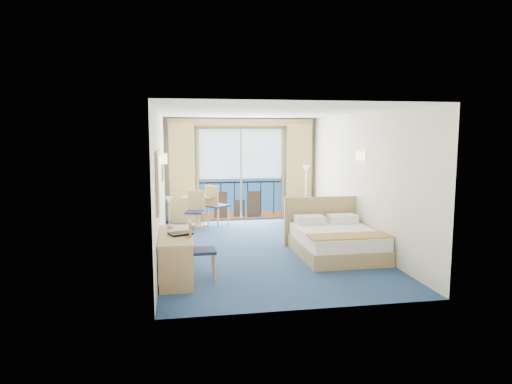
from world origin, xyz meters
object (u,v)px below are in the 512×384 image
at_px(table_chair_b, 195,208).
at_px(bed, 336,240).
at_px(desk, 176,261).
at_px(desk_chair, 197,246).
at_px(armchair, 304,211).
at_px(round_table, 197,203).
at_px(nightstand, 335,224).
at_px(table_chair_a, 215,203).
at_px(floor_lamp, 306,179).

bearing_deg(table_chair_b, bed, -32.08).
bearing_deg(desk, bed, 23.82).
bearing_deg(desk_chair, armchair, -35.28).
height_order(bed, round_table, bed).
distance_m(desk, desk_chair, 0.47).
bearing_deg(nightstand, desk, -141.48).
distance_m(nightstand, armchair, 1.51).
height_order(table_chair_a, table_chair_b, table_chair_a).
height_order(bed, nightstand, bed).
height_order(floor_lamp, desk_chair, floor_lamp).
height_order(armchair, table_chair_a, table_chair_a).
distance_m(floor_lamp, table_chair_b, 2.97).
xyz_separation_m(nightstand, floor_lamp, (-0.16, 1.75, 0.83)).
bearing_deg(table_chair_b, table_chair_a, 57.80).
xyz_separation_m(desk, table_chair_a, (0.97, 4.48, 0.18)).
relative_size(nightstand, armchair, 0.79).
relative_size(bed, armchair, 2.56).
xyz_separation_m(nightstand, round_table, (-2.96, 1.76, 0.28)).
xyz_separation_m(desk_chair, table_chair_b, (0.12, 3.70, -0.00)).
bearing_deg(desk, armchair, 53.09).
bearing_deg(desk, floor_lamp, 53.71).
bearing_deg(nightstand, armchair, 101.12).
bearing_deg(nightstand, table_chair_b, 157.99).
xyz_separation_m(armchair, desk_chair, (-2.86, -3.96, 0.20)).
height_order(desk, desk_chair, desk_chair).
height_order(armchair, table_chair_b, table_chair_b).
bearing_deg(armchair, table_chair_b, -5.11).
xyz_separation_m(floor_lamp, round_table, (-2.79, 0.01, -0.55)).
bearing_deg(armchair, desk_chair, 43.68).
relative_size(floor_lamp, table_chair_b, 1.58).
xyz_separation_m(bed, floor_lamp, (0.34, 3.21, 0.84)).
bearing_deg(bed, floor_lamp, 83.98).
bearing_deg(table_chair_a, nightstand, -162.80).
height_order(bed, floor_lamp, floor_lamp).
xyz_separation_m(desk, round_table, (0.53, 4.54, 0.18)).
xyz_separation_m(bed, table_chair_a, (-2.01, 3.16, 0.30)).
xyz_separation_m(desk, desk_chair, (0.33, 0.30, 0.14)).
xyz_separation_m(bed, table_chair_b, (-2.52, 2.68, 0.25)).
distance_m(armchair, floor_lamp, 0.84).
bearing_deg(round_table, bed, -52.70).
bearing_deg(armchair, nightstand, 90.66).
distance_m(desk, round_table, 4.57).
xyz_separation_m(armchair, table_chair_a, (-2.22, 0.23, 0.24)).
bearing_deg(bed, desk_chair, -158.92).
bearing_deg(bed, nightstand, 70.98).
relative_size(bed, nightstand, 3.24).
relative_size(desk_chair, table_chair_b, 1.01).
bearing_deg(round_table, table_chair_b, -97.60).
relative_size(floor_lamp, desk_chair, 1.56).
bearing_deg(table_chair_a, armchair, -134.45).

